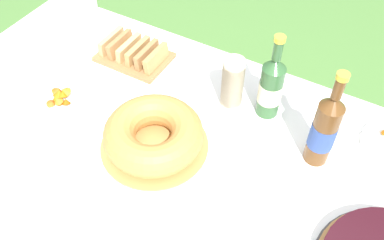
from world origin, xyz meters
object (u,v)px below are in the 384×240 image
at_px(cider_bottle_amber, 324,129).
at_px(bundt_cake, 154,135).
at_px(paper_towel_roll, 82,5).
at_px(cider_bottle_green, 271,86).
at_px(snack_plate_right, 61,103).
at_px(bread_board, 134,53).
at_px(cup_stack, 233,83).

bearing_deg(cider_bottle_amber, bundt_cake, -155.41).
bearing_deg(paper_towel_roll, cider_bottle_amber, -8.36).
bearing_deg(bundt_cake, cider_bottle_amber, 24.59).
xyz_separation_m(bundt_cake, cider_bottle_green, (0.24, 0.31, 0.06)).
xyz_separation_m(cider_bottle_amber, snack_plate_right, (-0.81, -0.21, -0.12)).
distance_m(cider_bottle_amber, snack_plate_right, 0.85).
bearing_deg(snack_plate_right, bread_board, 77.29).
bearing_deg(bundt_cake, paper_towel_roll, 147.24).
xyz_separation_m(cider_bottle_green, paper_towel_roll, (-0.78, 0.04, 0.02)).
height_order(bundt_cake, snack_plate_right, bundt_cake).
distance_m(snack_plate_right, paper_towel_roll, 0.41).
distance_m(cider_bottle_amber, paper_towel_roll, 1.00).
xyz_separation_m(bundt_cake, paper_towel_roll, (-0.54, 0.35, 0.08)).
xyz_separation_m(bundt_cake, cider_bottle_amber, (0.44, 0.20, 0.08)).
bearing_deg(cider_bottle_green, bread_board, 179.54).
bearing_deg(cider_bottle_amber, bread_board, 171.58).
xyz_separation_m(paper_towel_roll, bread_board, (0.25, -0.04, -0.11)).
distance_m(cider_bottle_green, bread_board, 0.54).
height_order(snack_plate_right, bread_board, bread_board).
xyz_separation_m(snack_plate_right, bread_board, (0.07, 0.32, 0.02)).
xyz_separation_m(cider_bottle_amber, paper_towel_roll, (-0.99, 0.14, 0.01)).
bearing_deg(paper_towel_roll, snack_plate_right, -63.96).
height_order(cider_bottle_green, bread_board, cider_bottle_green).
bearing_deg(cider_bottle_green, paper_towel_roll, 177.09).
relative_size(paper_towel_roll, bread_board, 1.04).
bearing_deg(bread_board, cider_bottle_amber, -8.42).
bearing_deg(cider_bottle_green, cider_bottle_amber, -27.42).
relative_size(cup_stack, snack_plate_right, 0.82).
relative_size(cider_bottle_amber, snack_plate_right, 1.46).
height_order(cider_bottle_amber, snack_plate_right, cider_bottle_amber).
relative_size(bundt_cake, paper_towel_roll, 1.24).
height_order(cup_stack, cider_bottle_green, cider_bottle_green).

